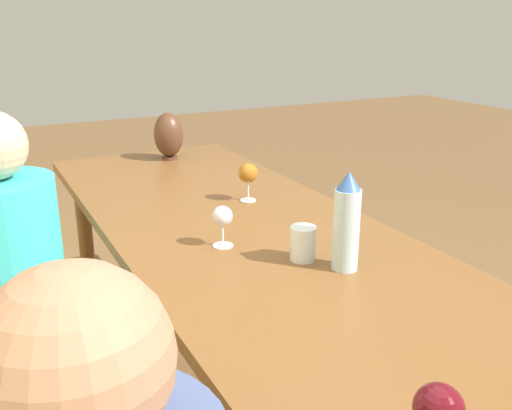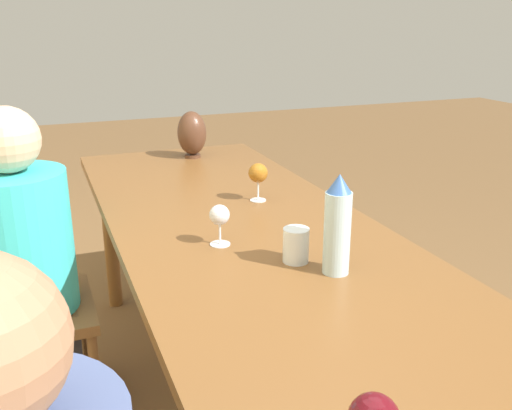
# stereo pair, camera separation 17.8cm
# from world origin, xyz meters

# --- Properties ---
(dining_table) EXTENTS (3.17, 0.85, 0.78)m
(dining_table) POSITION_xyz_m (0.00, 0.00, 0.71)
(dining_table) COLOR brown
(dining_table) RESTS_ON ground_plane
(water_bottle) EXTENTS (0.07, 0.07, 0.28)m
(water_bottle) POSITION_xyz_m (-0.03, -0.10, 0.91)
(water_bottle) COLOR #ADCCD6
(water_bottle) RESTS_ON dining_table
(water_tumbler) EXTENTS (0.07, 0.07, 0.10)m
(water_tumbler) POSITION_xyz_m (0.07, -0.03, 0.83)
(water_tumbler) COLOR silver
(water_tumbler) RESTS_ON dining_table
(vase) EXTENTS (0.14, 0.14, 0.23)m
(vase) POSITION_xyz_m (1.38, -0.09, 0.89)
(vase) COLOR #4C2D1E
(vase) RESTS_ON dining_table
(wine_glass_0) EXTENTS (0.06, 0.06, 0.13)m
(wine_glass_0) POSITION_xyz_m (0.27, 0.13, 0.87)
(wine_glass_0) COLOR silver
(wine_glass_0) RESTS_ON dining_table
(wine_glass_2) EXTENTS (0.07, 0.07, 0.14)m
(wine_glass_2) POSITION_xyz_m (0.63, -0.14, 0.88)
(wine_glass_2) COLOR silver
(wine_glass_2) RESTS_ON dining_table
(chair_far) EXTENTS (0.44, 0.44, 0.88)m
(chair_far) POSITION_xyz_m (0.73, 0.78, 0.47)
(chair_far) COLOR brown
(chair_far) RESTS_ON ground_plane
(person_far) EXTENTS (0.35, 0.35, 1.16)m
(person_far) POSITION_xyz_m (0.73, 0.69, 0.62)
(person_far) COLOR #2D2D38
(person_far) RESTS_ON ground_plane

